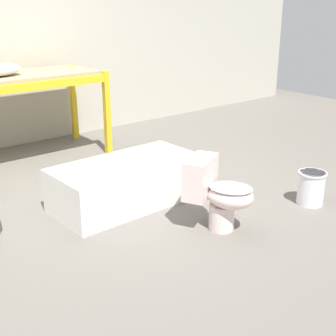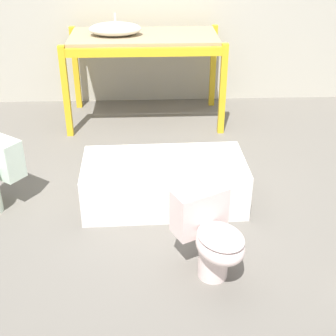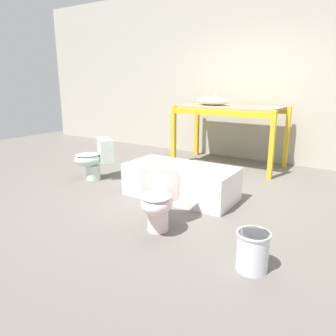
% 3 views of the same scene
% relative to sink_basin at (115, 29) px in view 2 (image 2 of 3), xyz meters
% --- Properties ---
extents(ground_plane, '(12.00, 12.00, 0.00)m').
position_rel_sink_basin_xyz_m(ground_plane, '(0.50, -1.64, -1.11)').
color(ground_plane, '#666059').
extents(shelving_rack, '(1.81, 0.93, 1.04)m').
position_rel_sink_basin_xyz_m(shelving_rack, '(0.32, 0.03, -0.22)').
color(shelving_rack, gold).
rests_on(shelving_rack, ground_plane).
extents(sink_basin, '(0.59, 0.35, 0.23)m').
position_rel_sink_basin_xyz_m(sink_basin, '(0.00, 0.00, 0.00)').
color(sink_basin, silver).
rests_on(sink_basin, shelving_rack).
extents(bathtub_main, '(1.42, 0.71, 0.42)m').
position_rel_sink_basin_xyz_m(bathtub_main, '(0.48, -1.84, -0.87)').
color(bathtub_main, white).
rests_on(bathtub_main, ground_plane).
extents(toilet_near, '(0.56, 0.66, 0.61)m').
position_rel_sink_basin_xyz_m(toilet_near, '(0.77, -2.76, -0.78)').
color(toilet_near, silver).
rests_on(toilet_near, ground_plane).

